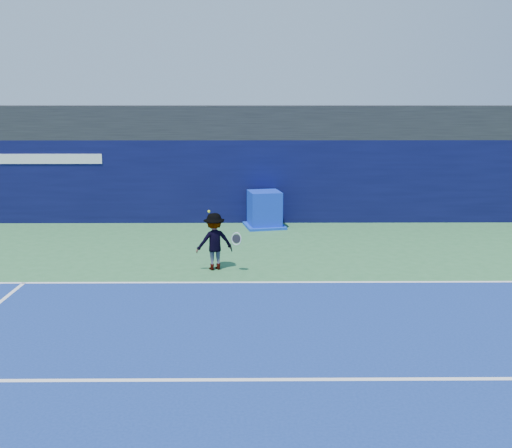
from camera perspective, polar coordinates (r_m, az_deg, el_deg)
The scene contains 8 objects.
ground at distance 11.27m, azimuth -3.45°, elevation -10.63°, with size 80.00×80.00×0.00m, color #316D3C.
baseline at distance 14.08m, azimuth -2.82°, elevation -5.85°, with size 24.00×0.10×0.01m, color white.
service_line at distance 9.46m, azimuth -4.09°, elevation -15.29°, with size 24.00×0.10×0.01m, color white.
stadium_band at distance 21.89m, azimuth -2.01°, elevation 10.19°, with size 36.00×3.00×1.20m, color black.
back_wall_assembly at distance 21.08m, azimuth -2.05°, elevation 4.38°, with size 36.00×1.03×3.00m.
equipment_cart at distance 20.08m, azimuth 0.86°, elevation 1.34°, with size 1.57×1.57×1.28m.
tennis_player at distance 15.02m, azimuth -4.19°, elevation -1.75°, with size 1.28×0.84×1.51m.
tennis_ball at distance 16.71m, azimuth -4.74°, elevation 1.26°, with size 0.08×0.08×0.08m.
Camera 1 is at (0.58, -10.37, 4.37)m, focal length 40.00 mm.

